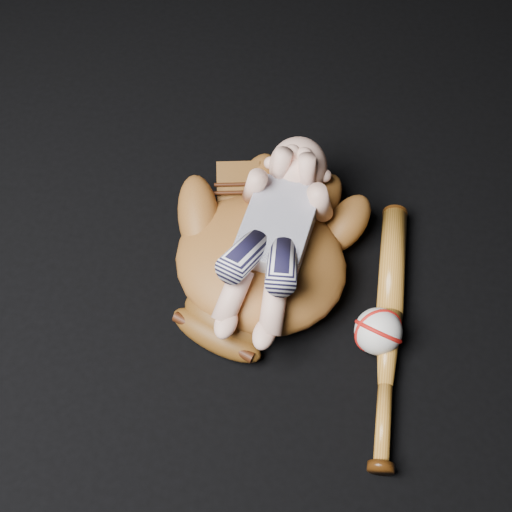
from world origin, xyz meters
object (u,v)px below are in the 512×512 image
newborn_baby (273,236)px  baseball (378,331)px  baseball_glove (261,257)px  baseball_bat (389,329)px

newborn_baby → baseball: newborn_baby is taller
baseball_glove → baseball_bat: size_ratio=0.88×
newborn_baby → baseball: (0.19, -0.11, -0.09)m
baseball_bat → baseball: baseball is taller
baseball_glove → baseball_bat: baseball_glove is taller
baseball_glove → newborn_baby: 0.07m
baseball_glove → baseball: baseball_glove is taller
baseball → baseball_glove: bearing=152.5°
newborn_baby → baseball_bat: (0.21, -0.10, -0.11)m
baseball_glove → baseball: size_ratio=5.41×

